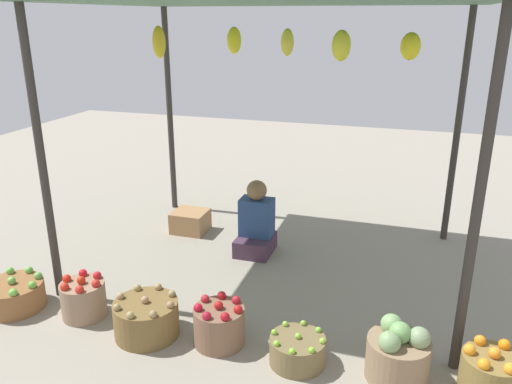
{
  "coord_description": "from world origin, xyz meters",
  "views": [
    {
      "loc": [
        1.22,
        -4.45,
        2.36
      ],
      "look_at": [
        0.0,
        -0.58,
        0.95
      ],
      "focal_mm": 35.72,
      "sensor_mm": 36.0,
      "label": 1
    }
  ],
  "objects_px": {
    "basket_oranges": "(491,375)",
    "basket_green_apples": "(14,295)",
    "vendor_person": "(256,225)",
    "wooden_crate_near_vendor": "(190,221)",
    "basket_red_tomatoes": "(83,298)",
    "basket_red_apples": "(219,325)",
    "basket_potatoes": "(146,318)",
    "basket_limes": "(297,350)",
    "basket_cabbages": "(398,354)"
  },
  "relations": [
    {
      "from": "basket_oranges",
      "to": "basket_green_apples",
      "type": "bearing_deg",
      "value": -179.16
    },
    {
      "from": "basket_green_apples",
      "to": "basket_limes",
      "type": "xyz_separation_m",
      "value": [
        2.47,
        0.01,
        -0.02
      ]
    },
    {
      "from": "basket_cabbages",
      "to": "basket_oranges",
      "type": "bearing_deg",
      "value": -0.55
    },
    {
      "from": "basket_red_tomatoes",
      "to": "basket_red_apples",
      "type": "distance_m",
      "value": 1.2
    },
    {
      "from": "basket_green_apples",
      "to": "basket_red_tomatoes",
      "type": "height_order",
      "value": "basket_red_tomatoes"
    },
    {
      "from": "basket_limes",
      "to": "basket_cabbages",
      "type": "relative_size",
      "value": 0.93
    },
    {
      "from": "basket_red_tomatoes",
      "to": "basket_red_apples",
      "type": "xyz_separation_m",
      "value": [
        1.2,
        -0.01,
        -0.0
      ]
    },
    {
      "from": "basket_red_tomatoes",
      "to": "basket_potatoes",
      "type": "relative_size",
      "value": 0.72
    },
    {
      "from": "wooden_crate_near_vendor",
      "to": "basket_red_apples",
      "type": "bearing_deg",
      "value": -59.81
    },
    {
      "from": "vendor_person",
      "to": "basket_limes",
      "type": "xyz_separation_m",
      "value": [
        0.83,
        -1.66,
        -0.19
      ]
    },
    {
      "from": "basket_green_apples",
      "to": "basket_oranges",
      "type": "height_order",
      "value": "basket_oranges"
    },
    {
      "from": "wooden_crate_near_vendor",
      "to": "basket_limes",
      "type": "bearing_deg",
      "value": -48.5
    },
    {
      "from": "basket_red_tomatoes",
      "to": "basket_oranges",
      "type": "xyz_separation_m",
      "value": [
        3.09,
        -0.02,
        0.0
      ]
    },
    {
      "from": "basket_green_apples",
      "to": "basket_red_apples",
      "type": "height_order",
      "value": "basket_red_apples"
    },
    {
      "from": "basket_red_tomatoes",
      "to": "basket_limes",
      "type": "relative_size",
      "value": 0.9
    },
    {
      "from": "basket_green_apples",
      "to": "basket_red_tomatoes",
      "type": "xyz_separation_m",
      "value": [
        0.64,
        0.07,
        0.04
      ]
    },
    {
      "from": "basket_potatoes",
      "to": "basket_oranges",
      "type": "height_order",
      "value": "basket_oranges"
    },
    {
      "from": "basket_red_apples",
      "to": "vendor_person",
      "type": "bearing_deg",
      "value": 97.58
    },
    {
      "from": "vendor_person",
      "to": "basket_green_apples",
      "type": "xyz_separation_m",
      "value": [
        -1.64,
        -1.66,
        -0.18
      ]
    },
    {
      "from": "vendor_person",
      "to": "basket_oranges",
      "type": "xyz_separation_m",
      "value": [
        2.1,
        -1.61,
        -0.14
      ]
    },
    {
      "from": "basket_potatoes",
      "to": "basket_oranges",
      "type": "bearing_deg",
      "value": 1.46
    },
    {
      "from": "basket_green_apples",
      "to": "basket_cabbages",
      "type": "xyz_separation_m",
      "value": [
        3.15,
        0.06,
        0.07
      ]
    },
    {
      "from": "basket_green_apples",
      "to": "wooden_crate_near_vendor",
      "type": "relative_size",
      "value": 1.31
    },
    {
      "from": "basket_red_tomatoes",
      "to": "basket_cabbages",
      "type": "bearing_deg",
      "value": -0.23
    },
    {
      "from": "vendor_person",
      "to": "basket_red_tomatoes",
      "type": "height_order",
      "value": "vendor_person"
    },
    {
      "from": "vendor_person",
      "to": "basket_oranges",
      "type": "relative_size",
      "value": 2.01
    },
    {
      "from": "basket_limes",
      "to": "basket_oranges",
      "type": "distance_m",
      "value": 1.27
    },
    {
      "from": "basket_red_apples",
      "to": "basket_limes",
      "type": "xyz_separation_m",
      "value": [
        0.62,
        -0.05,
        -0.05
      ]
    },
    {
      "from": "basket_red_apples",
      "to": "basket_oranges",
      "type": "bearing_deg",
      "value": -0.15
    },
    {
      "from": "basket_potatoes",
      "to": "basket_limes",
      "type": "bearing_deg",
      "value": 0.75
    },
    {
      "from": "basket_red_apples",
      "to": "basket_limes",
      "type": "distance_m",
      "value": 0.62
    },
    {
      "from": "basket_red_apples",
      "to": "basket_oranges",
      "type": "height_order",
      "value": "basket_oranges"
    },
    {
      "from": "basket_cabbages",
      "to": "basket_green_apples",
      "type": "bearing_deg",
      "value": -178.91
    },
    {
      "from": "basket_potatoes",
      "to": "basket_limes",
      "type": "relative_size",
      "value": 1.25
    },
    {
      "from": "vendor_person",
      "to": "basket_potatoes",
      "type": "xyz_separation_m",
      "value": [
        -0.37,
        -1.67,
        -0.15
      ]
    },
    {
      "from": "basket_limes",
      "to": "basket_potatoes",
      "type": "bearing_deg",
      "value": -179.25
    },
    {
      "from": "basket_cabbages",
      "to": "wooden_crate_near_vendor",
      "type": "xyz_separation_m",
      "value": [
        -2.4,
        1.89,
        -0.07
      ]
    },
    {
      "from": "basket_red_tomatoes",
      "to": "basket_oranges",
      "type": "distance_m",
      "value": 3.09
    },
    {
      "from": "basket_green_apples",
      "to": "basket_red_apples",
      "type": "bearing_deg",
      "value": 1.85
    },
    {
      "from": "basket_red_apples",
      "to": "basket_cabbages",
      "type": "bearing_deg",
      "value": 0.03
    },
    {
      "from": "basket_limes",
      "to": "basket_oranges",
      "type": "xyz_separation_m",
      "value": [
        1.27,
        0.05,
        0.06
      ]
    },
    {
      "from": "vendor_person",
      "to": "basket_limes",
      "type": "bearing_deg",
      "value": -63.34
    },
    {
      "from": "basket_red_tomatoes",
      "to": "basket_oranges",
      "type": "bearing_deg",
      "value": -0.29
    },
    {
      "from": "basket_red_tomatoes",
      "to": "wooden_crate_near_vendor",
      "type": "xyz_separation_m",
      "value": [
        0.11,
        1.88,
        -0.04
      ]
    },
    {
      "from": "basket_red_tomatoes",
      "to": "wooden_crate_near_vendor",
      "type": "bearing_deg",
      "value": 86.78
    },
    {
      "from": "basket_potatoes",
      "to": "basket_red_tomatoes",
      "type": "bearing_deg",
      "value": 172.8
    },
    {
      "from": "basket_red_apples",
      "to": "basket_oranges",
      "type": "distance_m",
      "value": 1.89
    },
    {
      "from": "basket_oranges",
      "to": "wooden_crate_near_vendor",
      "type": "bearing_deg",
      "value": 147.63
    },
    {
      "from": "basket_red_tomatoes",
      "to": "basket_potatoes",
      "type": "bearing_deg",
      "value": -7.2
    },
    {
      "from": "basket_green_apples",
      "to": "basket_potatoes",
      "type": "height_order",
      "value": "basket_potatoes"
    }
  ]
}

